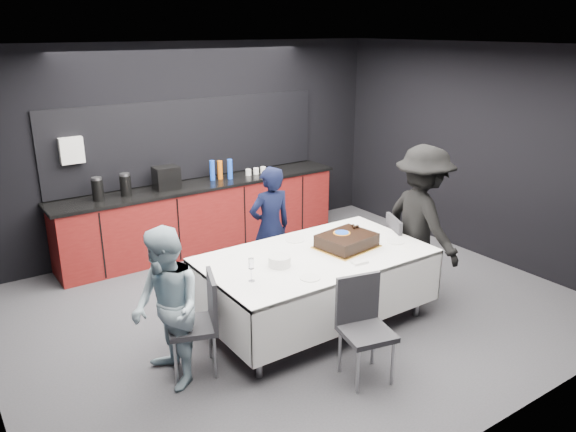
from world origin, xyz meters
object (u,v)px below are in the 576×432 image
(cake_assembly, at_px, (347,241))
(chair_near, at_px, (363,320))
(person_right, at_px, (422,223))
(person_center, at_px, (270,228))
(chair_left, at_px, (201,317))
(champagne_flute, at_px, (251,265))
(chair_right, at_px, (401,249))
(plate_stack, at_px, (280,261))
(party_table, at_px, (316,267))
(person_left, at_px, (167,309))

(cake_assembly, height_order, chair_near, cake_assembly)
(person_right, bearing_deg, person_center, 57.51)
(cake_assembly, distance_m, chair_left, 1.77)
(champagne_flute, bearing_deg, cake_assembly, 6.50)
(chair_right, bearing_deg, person_center, 139.97)
(chair_left, relative_size, chair_right, 1.00)
(cake_assembly, xyz_separation_m, plate_stack, (-0.84, 0.00, -0.02))
(cake_assembly, xyz_separation_m, person_right, (1.02, -0.10, 0.03))
(plate_stack, xyz_separation_m, chair_left, (-0.89, -0.07, -0.30))
(person_right, bearing_deg, chair_left, 98.59)
(party_table, xyz_separation_m, chair_left, (-1.36, -0.11, -0.11))
(cake_assembly, distance_m, champagne_flute, 1.26)
(party_table, relative_size, person_right, 1.32)
(cake_assembly, relative_size, champagne_flute, 2.93)
(chair_right, bearing_deg, chair_near, -146.04)
(cake_assembly, relative_size, person_left, 0.46)
(champagne_flute, xyz_separation_m, chair_left, (-0.49, 0.07, -0.40))
(party_table, relative_size, plate_stack, 10.63)
(chair_right, bearing_deg, cake_assembly, -175.79)
(person_left, bearing_deg, person_center, 122.80)
(plate_stack, distance_m, champagne_flute, 0.44)
(chair_near, xyz_separation_m, person_right, (1.61, 0.84, 0.35))
(party_table, distance_m, plate_stack, 0.50)
(plate_stack, relative_size, champagne_flute, 0.97)
(champagne_flute, bearing_deg, person_left, 176.07)
(cake_assembly, bearing_deg, party_table, 174.70)
(party_table, relative_size, champagne_flute, 10.36)
(chair_left, height_order, chair_right, same)
(chair_right, xyz_separation_m, chair_near, (-1.49, -1.00, 0.00))
(person_right, bearing_deg, champagne_flute, 100.21)
(chair_right, xyz_separation_m, person_center, (-1.17, 0.98, 0.20))
(plate_stack, height_order, person_center, person_center)
(chair_near, bearing_deg, party_table, 77.59)
(plate_stack, bearing_deg, champagne_flute, -160.51)
(plate_stack, relative_size, chair_left, 0.24)
(chair_left, distance_m, chair_right, 2.64)
(champagne_flute, distance_m, person_right, 2.26)
(chair_left, height_order, person_right, person_right)
(party_table, xyz_separation_m, chair_near, (-0.21, -0.97, -0.11))
(plate_stack, bearing_deg, cake_assembly, -0.02)
(party_table, bearing_deg, person_center, 84.29)
(person_right, bearing_deg, party_table, 93.64)
(cake_assembly, bearing_deg, person_left, -177.58)
(cake_assembly, relative_size, chair_left, 0.71)
(plate_stack, bearing_deg, person_right, -3.05)
(champagne_flute, relative_size, person_right, 0.13)
(cake_assembly, relative_size, plate_stack, 3.01)
(chair_left, relative_size, person_center, 0.63)
(party_table, bearing_deg, chair_left, -175.44)
(plate_stack, distance_m, chair_right, 1.77)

